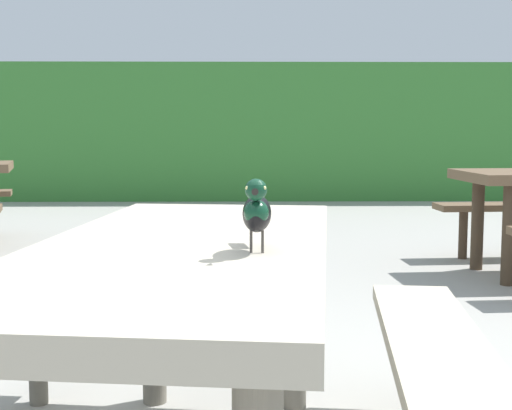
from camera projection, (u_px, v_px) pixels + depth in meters
The scene contains 3 objects.
hedge_wall at pixel (238, 132), 10.66m from camera, with size 28.00×1.32×1.94m, color #387A33.
picnic_table_foreground at pixel (186, 307), 1.96m from camera, with size 1.87×1.89×0.74m.
bird_grackle at pixel (257, 211), 1.73m from camera, with size 0.08×0.29×0.18m.
Camera 1 is at (0.11, -1.68, 1.04)m, focal length 50.36 mm.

